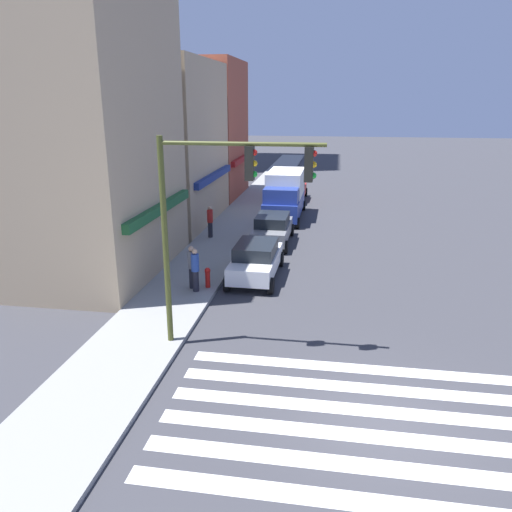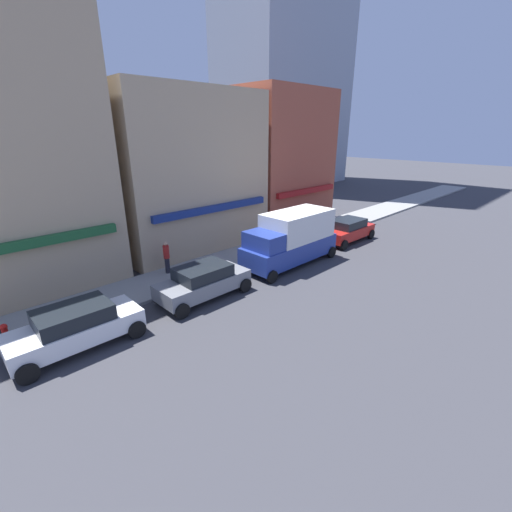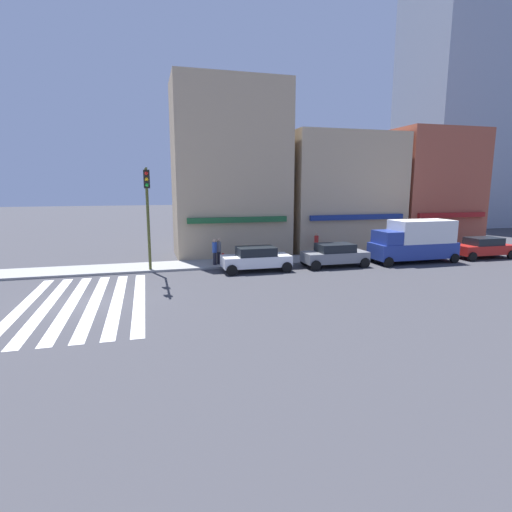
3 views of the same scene
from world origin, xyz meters
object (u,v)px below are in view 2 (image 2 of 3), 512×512
at_px(sedan_white, 76,327).
at_px(sedan_grey, 203,281).
at_px(box_truck_blue, 291,238).
at_px(sedan_red, 347,230).
at_px(pedestrian_red_jacket, 167,257).
at_px(fire_hydrant, 5,333).

bearing_deg(sedan_white, sedan_grey, 0.49).
relative_size(box_truck_blue, sedan_red, 1.40).
distance_m(sedan_red, pedestrian_red_jacket, 12.74).
bearing_deg(sedan_white, sedan_red, 0.49).
relative_size(sedan_white, pedestrian_red_jacket, 2.49).
xyz_separation_m(sedan_white, sedan_red, (18.00, 0.00, 0.00)).
xyz_separation_m(sedan_white, box_truck_blue, (11.85, -0.00, 0.75)).
bearing_deg(sedan_grey, pedestrian_red_jacket, 87.40).
height_order(sedan_white, fire_hydrant, sedan_white).
xyz_separation_m(sedan_grey, pedestrian_red_jacket, (0.17, 3.51, 0.23)).
height_order(box_truck_blue, fire_hydrant, box_truck_blue).
xyz_separation_m(sedan_red, pedestrian_red_jacket, (-12.24, 3.51, 0.23)).
relative_size(sedan_red, pedestrian_red_jacket, 2.50).
bearing_deg(fire_hydrant, box_truck_blue, -7.07).
xyz_separation_m(box_truck_blue, sedan_red, (6.15, 0.00, -0.75)).
relative_size(sedan_red, fire_hydrant, 5.25).
distance_m(box_truck_blue, sedan_red, 6.19).
xyz_separation_m(sedan_grey, fire_hydrant, (-7.44, 1.70, -0.23)).
bearing_deg(sedan_red, sedan_grey, -179.25).
xyz_separation_m(sedan_grey, box_truck_blue, (6.27, -0.00, 0.75)).
distance_m(sedan_white, sedan_grey, 5.58).
bearing_deg(fire_hydrant, sedan_grey, -12.88).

